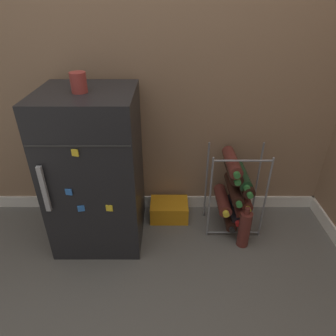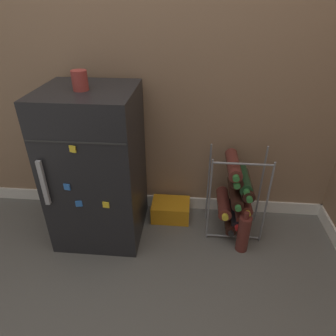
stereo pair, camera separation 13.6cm
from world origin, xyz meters
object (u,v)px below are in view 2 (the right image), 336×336
Objects in this scene: soda_box at (171,210)px; loose_bottle_floor at (243,233)px; wine_rack at (236,193)px; fridge_top_cup at (80,80)px; mini_fridge at (97,168)px.

loose_bottle_floor is at bearing -30.09° from soda_box.
wine_rack is 5.83× the size of fridge_top_cup.
soda_box is at bearing 22.13° from fridge_top_cup.
fridge_top_cup reaches higher than loose_bottle_floor.
mini_fridge is 0.97m from loose_bottle_floor.
fridge_top_cup is 0.35× the size of loose_bottle_floor.
wine_rack is 0.25m from loose_bottle_floor.
wine_rack reaches higher than soda_box.
wine_rack reaches higher than loose_bottle_floor.
mini_fridge is 9.56× the size of fridge_top_cup.
fridge_top_cup reaches higher than soda_box.
fridge_top_cup reaches higher than mini_fridge.
loose_bottle_floor is at bearing -76.29° from wine_rack.
wine_rack is at bearing 6.19° from fridge_top_cup.
soda_box is 0.54m from loose_bottle_floor.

